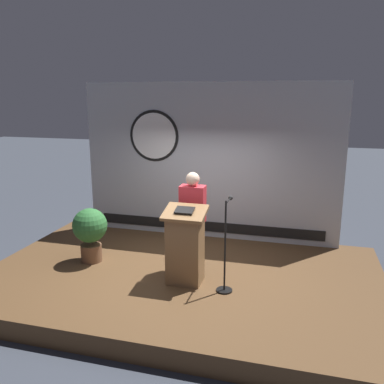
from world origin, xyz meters
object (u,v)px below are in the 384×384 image
at_px(podium, 185,246).
at_px(potted_plant, 90,230).
at_px(speaker_person, 193,221).
at_px(microphone_stand, 225,259).

xyz_separation_m(podium, potted_plant, (-1.80, 0.34, -0.01)).
height_order(podium, potted_plant, podium).
relative_size(speaker_person, microphone_stand, 1.19).
relative_size(speaker_person, potted_plant, 1.74).
distance_m(speaker_person, potted_plant, 1.82).
relative_size(podium, speaker_person, 0.73).
xyz_separation_m(podium, microphone_stand, (0.65, -0.10, -0.10)).
bearing_deg(speaker_person, microphone_stand, -41.30).
bearing_deg(microphone_stand, podium, 171.45).
bearing_deg(podium, potted_plant, 169.21).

